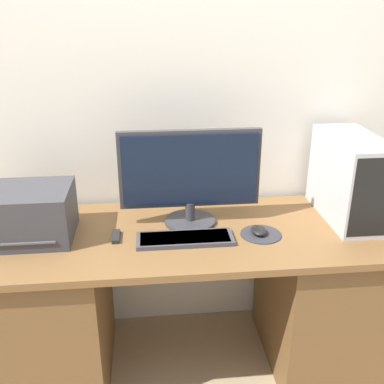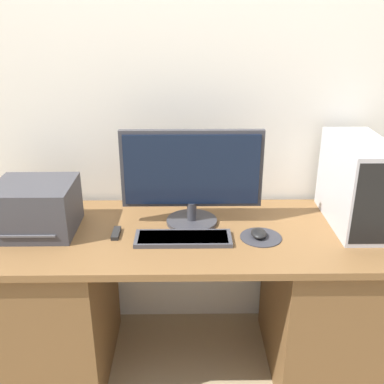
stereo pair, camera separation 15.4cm
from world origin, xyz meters
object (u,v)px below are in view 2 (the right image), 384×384
at_px(keyboard, 183,238).
at_px(computer_tower, 357,183).
at_px(mouse, 259,233).
at_px(monitor, 192,175).
at_px(remote_control, 116,233).
at_px(printer, 36,208).

bearing_deg(keyboard, computer_tower, 11.78).
bearing_deg(mouse, monitor, 152.79).
height_order(monitor, computer_tower, monitor).
bearing_deg(computer_tower, mouse, -163.08).
bearing_deg(remote_control, keyboard, -10.32).
xyz_separation_m(monitor, computer_tower, (0.71, -0.01, -0.04)).
bearing_deg(keyboard, mouse, 4.36).
distance_m(keyboard, printer, 0.63).
xyz_separation_m(keyboard, computer_tower, (0.75, 0.16, 0.18)).
distance_m(monitor, computer_tower, 0.71).
distance_m(mouse, remote_control, 0.60).
bearing_deg(mouse, keyboard, -175.64).
height_order(mouse, remote_control, mouse).
height_order(printer, remote_control, printer).
bearing_deg(keyboard, remote_control, 169.68).
xyz_separation_m(keyboard, printer, (-0.62, 0.10, 0.10)).
xyz_separation_m(printer, remote_control, (0.34, -0.05, -0.10)).
bearing_deg(computer_tower, keyboard, -168.22).
relative_size(computer_tower, remote_control, 4.47).
xyz_separation_m(monitor, keyboard, (-0.04, -0.17, -0.22)).
bearing_deg(monitor, keyboard, -102.68).
bearing_deg(remote_control, mouse, -2.64).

